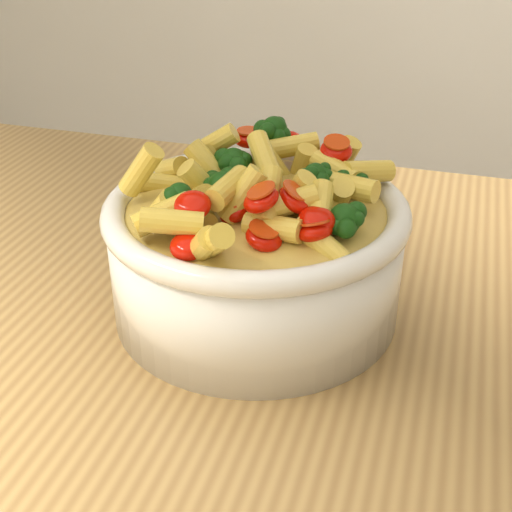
# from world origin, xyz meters

# --- Properties ---
(table) EXTENTS (1.20, 0.80, 0.90)m
(table) POSITION_xyz_m (0.00, 0.00, 0.80)
(table) COLOR #A17C45
(table) RESTS_ON ground
(serving_bowl) EXTENTS (0.24, 0.24, 0.10)m
(serving_bowl) POSITION_xyz_m (0.07, 0.06, 0.95)
(serving_bowl) COLOR white
(serving_bowl) RESTS_ON table
(pasta_salad) EXTENTS (0.19, 0.19, 0.04)m
(pasta_salad) POSITION_xyz_m (0.07, 0.06, 1.02)
(pasta_salad) COLOR #FFD450
(pasta_salad) RESTS_ON serving_bowl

